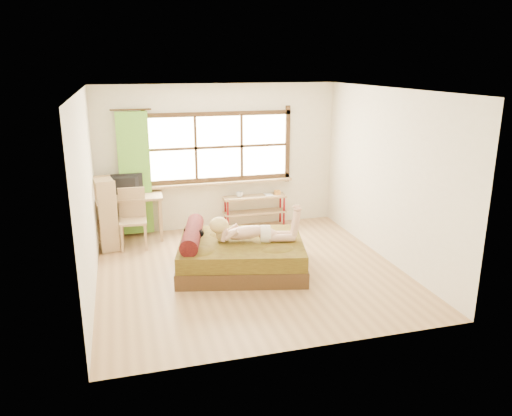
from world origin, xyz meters
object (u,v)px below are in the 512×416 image
object	(u,v)px
woman	(252,223)
kitten	(193,236)
pipe_shelf	(255,204)
chair	(133,215)
bed	(238,254)
bookshelf	(106,214)
desk	(125,202)

from	to	relation	value
woman	kitten	size ratio (longest dim) A/B	4.67
kitten	pipe_shelf	world-z (taller)	kitten
kitten	chair	world-z (taller)	chair
bed	kitten	size ratio (longest dim) A/B	7.71
bed	pipe_shelf	bearing A→B (deg)	80.84
pipe_shelf	bookshelf	size ratio (longest dim) A/B	1.00
desk	chair	distance (m)	0.40
kitten	desk	size ratio (longest dim) A/B	0.21
pipe_shelf	woman	bearing A→B (deg)	-106.19
chair	woman	bearing A→B (deg)	-40.05
kitten	bed	bearing A→B (deg)	5.68
woman	chair	bearing A→B (deg)	150.64
pipe_shelf	bookshelf	world-z (taller)	bookshelf
chair	pipe_shelf	world-z (taller)	chair
bed	kitten	world-z (taller)	bed
bed	desk	size ratio (longest dim) A/B	1.66
bed	pipe_shelf	size ratio (longest dim) A/B	1.79
kitten	pipe_shelf	xyz separation A→B (m)	(1.49, 1.88, -0.14)
bed	pipe_shelf	distance (m)	2.14
bed	woman	distance (m)	0.54
desk	chair	bearing A→B (deg)	-71.25
kitten	pipe_shelf	bearing A→B (deg)	64.92
bed	woman	xyz separation A→B (m)	(0.20, -0.06, 0.50)
desk	bookshelf	bearing A→B (deg)	-129.11
bookshelf	chair	bearing A→B (deg)	-8.17
desk	chair	xyz separation A→B (m)	(0.10, -0.36, -0.14)
desk	pipe_shelf	xyz separation A→B (m)	(2.41, 0.12, -0.26)
bed	kitten	distance (m)	0.76
desk	pipe_shelf	size ratio (longest dim) A/B	1.08
woman	kitten	distance (m)	0.90
woman	kitten	bearing A→B (deg)	-176.56
kitten	woman	bearing A→B (deg)	3.44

